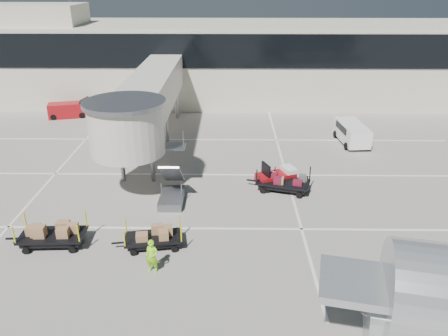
{
  "coord_description": "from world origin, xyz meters",
  "views": [
    {
      "loc": [
        2.08,
        -18.34,
        12.59
      ],
      "look_at": [
        1.75,
        5.63,
        2.0
      ],
      "focal_mm": 35.0,
      "sensor_mm": 36.0,
      "label": 1
    }
  ],
  "objects": [
    {
      "name": "terminal",
      "position": [
        -0.35,
        29.94,
        4.11
      ],
      "size": [
        64.0,
        12.11,
        15.2
      ],
      "color": "beige",
      "rests_on": "ground"
    },
    {
      "name": "suitcase_cart",
      "position": [
        5.51,
        6.64,
        0.55
      ],
      "size": [
        4.09,
        2.47,
        1.57
      ],
      "rotation": [
        0.0,
        0.0,
        -0.29
      ],
      "color": "black",
      "rests_on": "ground"
    },
    {
      "name": "belt_loader",
      "position": [
        -13.53,
        22.19,
        0.7
      ],
      "size": [
        4.02,
        2.3,
        1.83
      ],
      "rotation": [
        0.0,
        0.0,
        0.25
      ],
      "color": "maroon",
      "rests_on": "ground"
    },
    {
      "name": "baggage_tug",
      "position": [
        5.14,
        7.37,
        0.6
      ],
      "size": [
        2.79,
        2.37,
        1.66
      ],
      "rotation": [
        0.0,
        0.0,
        0.39
      ],
      "color": "maroon",
      "rests_on": "ground"
    },
    {
      "name": "box_cart_far",
      "position": [
        -6.86,
        0.3,
        0.61
      ],
      "size": [
        4.01,
        1.77,
        1.56
      ],
      "rotation": [
        0.0,
        0.0,
        0.05
      ],
      "color": "black",
      "rests_on": "ground"
    },
    {
      "name": "jet_bridge",
      "position": [
        -3.97,
        12.26,
        4.28
      ],
      "size": [
        5.7,
        20.4,
        6.03
      ],
      "color": "beige",
      "rests_on": "ground"
    },
    {
      "name": "ground_worker",
      "position": [
        -1.44,
        -1.81,
        0.85
      ],
      "size": [
        0.67,
        0.5,
        1.69
      ],
      "primitive_type": "imported",
      "rotation": [
        0.0,
        0.0,
        -0.16
      ],
      "color": "#88E618",
      "rests_on": "ground"
    },
    {
      "name": "minivan",
      "position": [
        11.98,
        15.44,
        0.98
      ],
      "size": [
        2.2,
        4.43,
        1.63
      ],
      "rotation": [
        0.0,
        0.0,
        0.09
      ],
      "color": "white",
      "rests_on": "ground"
    },
    {
      "name": "lane_markings",
      "position": [
        -0.67,
        9.33,
        0.01
      ],
      "size": [
        40.0,
        30.0,
        0.02
      ],
      "color": "white",
      "rests_on": "ground"
    },
    {
      "name": "ground",
      "position": [
        0.0,
        0.0,
        0.0
      ],
      "size": [
        140.0,
        140.0,
        0.0
      ],
      "primitive_type": "plane",
      "color": "#A49D92",
      "rests_on": "ground"
    },
    {
      "name": "box_cart_near",
      "position": [
        -1.86,
        0.24,
        0.52
      ],
      "size": [
        3.59,
        1.87,
        1.38
      ],
      "rotation": [
        0.0,
        0.0,
        0.16
      ],
      "color": "black",
      "rests_on": "ground"
    }
  ]
}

